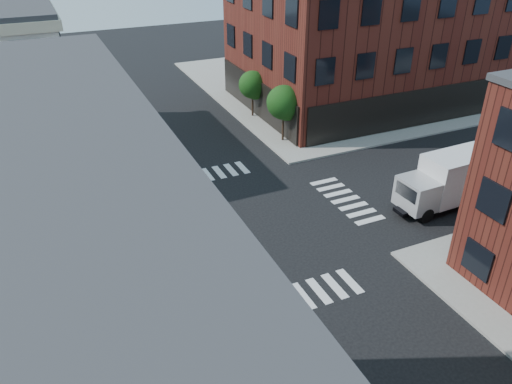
{
  "coord_description": "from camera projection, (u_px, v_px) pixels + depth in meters",
  "views": [
    {
      "loc": [
        -9.7,
        -22.99,
        16.36
      ],
      "look_at": [
        0.32,
        -0.72,
        2.5
      ],
      "focal_mm": 35.0,
      "sensor_mm": 36.0,
      "label": 1
    }
  ],
  "objects": [
    {
      "name": "tree_far",
      "position": [
        253.0,
        86.0,
        43.73
      ],
      "size": [
        2.43,
        2.43,
        4.07
      ],
      "color": "black",
      "rests_on": "ground"
    },
    {
      "name": "building_ne",
      "position": [
        379.0,
        36.0,
        46.82
      ],
      "size": [
        25.0,
        16.0,
        12.0
      ],
      "primitive_type": "cube",
      "color": "#451711",
      "rests_on": "ground"
    },
    {
      "name": "signal_pole",
      "position": [
        160.0,
        283.0,
        20.67
      ],
      "size": [
        1.29,
        1.24,
        4.6
      ],
      "color": "black",
      "rests_on": "ground"
    },
    {
      "name": "ground",
      "position": [
        246.0,
        224.0,
        29.77
      ],
      "size": [
        120.0,
        120.0,
        0.0
      ],
      "primitive_type": "plane",
      "color": "black",
      "rests_on": "ground"
    },
    {
      "name": "tree_near",
      "position": [
        284.0,
        104.0,
        38.83
      ],
      "size": [
        2.69,
        2.69,
        4.49
      ],
      "color": "black",
      "rests_on": "ground"
    },
    {
      "name": "traffic_cone",
      "position": [
        189.0,
        288.0,
        24.25
      ],
      "size": [
        0.38,
        0.38,
        0.65
      ],
      "rotation": [
        0.0,
        0.0,
        0.1
      ],
      "color": "#FD340B",
      "rests_on": "ground"
    },
    {
      "name": "box_truck",
      "position": [
        454.0,
        179.0,
        30.99
      ],
      "size": [
        7.64,
        2.52,
        3.42
      ],
      "rotation": [
        0.0,
        0.0,
        0.03
      ],
      "color": "silver",
      "rests_on": "ground"
    },
    {
      "name": "sidewalk_ne",
      "position": [
        348.0,
        83.0,
        53.89
      ],
      "size": [
        30.0,
        30.0,
        0.15
      ],
      "primitive_type": "cube",
      "color": "gray",
      "rests_on": "ground"
    }
  ]
}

